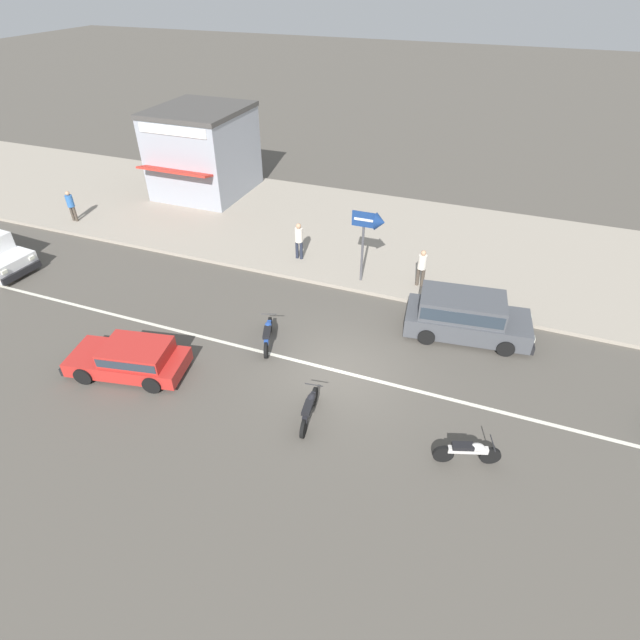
{
  "coord_description": "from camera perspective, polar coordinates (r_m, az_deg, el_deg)",
  "views": [
    {
      "loc": [
        3.68,
        -11.63,
        10.96
      ],
      "look_at": [
        -1.26,
        1.42,
        0.8
      ],
      "focal_mm": 28.0,
      "sensor_mm": 36.0,
      "label": 1
    }
  ],
  "objects": [
    {
      "name": "minivan_dark_grey_4",
      "position": [
        18.18,
        16.24,
        0.61
      ],
      "size": [
        4.55,
        2.31,
        1.56
      ],
      "color": "#47494F",
      "rests_on": "ground"
    },
    {
      "name": "motorcycle_2",
      "position": [
        14.64,
        -1.24,
        -10.01
      ],
      "size": [
        0.56,
        1.86,
        0.8
      ],
      "color": "black",
      "rests_on": "ground"
    },
    {
      "name": "motorcycle_1",
      "position": [
        17.36,
        -5.98,
        -1.55
      ],
      "size": [
        0.89,
        1.91,
        0.8
      ],
      "color": "black",
      "rests_on": "ground"
    },
    {
      "name": "shopfront_corner_warung",
      "position": [
        29.44,
        -13.18,
        18.29
      ],
      "size": [
        4.59,
        5.75,
        4.5
      ],
      "color": "#999EA8",
      "rests_on": "kerb_strip"
    },
    {
      "name": "arrow_signboard",
      "position": [
        19.45,
        6.37,
        10.71
      ],
      "size": [
        1.3,
        0.66,
        3.05
      ],
      "color": "#4C4C51",
      "rests_on": "kerb_strip"
    },
    {
      "name": "hatchback_red_3",
      "position": [
        17.12,
        -20.79,
        -4.05
      ],
      "size": [
        4.06,
        2.27,
        1.1
      ],
      "color": "red",
      "rests_on": "ground"
    },
    {
      "name": "pedestrian_by_shop",
      "position": [
        20.3,
        11.56,
        6.13
      ],
      "size": [
        0.34,
        0.34,
        1.59
      ],
      "color": "#4C4238",
      "rests_on": "kerb_strip"
    },
    {
      "name": "lane_centre_stripe",
      "position": [
        16.4,
        2.37,
        -5.91
      ],
      "size": [
        50.4,
        0.14,
        0.01
      ],
      "primitive_type": "cube",
      "color": "silver",
      "rests_on": "ground"
    },
    {
      "name": "kerb_strip",
      "position": [
        24.26,
        9.9,
        8.84
      ],
      "size": [
        68.0,
        10.0,
        0.15
      ],
      "primitive_type": "cube",
      "color": "#9E9384",
      "rests_on": "ground"
    },
    {
      "name": "pedestrian_near_clock",
      "position": [
        21.87,
        -2.44,
        9.31
      ],
      "size": [
        0.34,
        0.34,
        1.67
      ],
      "color": "#232838",
      "rests_on": "kerb_strip"
    },
    {
      "name": "ground_plane",
      "position": [
        16.4,
        2.37,
        -5.92
      ],
      "size": [
        160.0,
        160.0,
        0.0
      ],
      "primitive_type": "plane",
      "color": "#544F47"
    },
    {
      "name": "pedestrian_mid_kerb",
      "position": [
        28.3,
        -26.61,
        11.77
      ],
      "size": [
        0.34,
        0.34,
        1.55
      ],
      "color": "#4C4238",
      "rests_on": "kerb_strip"
    },
    {
      "name": "motorcycle_0",
      "position": [
        14.15,
        16.58,
        -14.19
      ],
      "size": [
        1.74,
        0.78,
        0.8
      ],
      "color": "black",
      "rests_on": "ground"
    }
  ]
}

